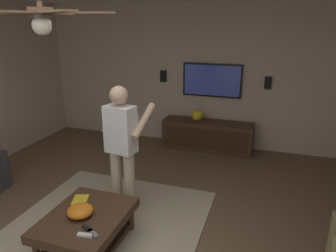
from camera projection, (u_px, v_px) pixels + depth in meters
wall_back_tv at (194, 75)px, 6.12m from camera, size 0.10×6.25×2.71m
area_rug at (98, 235)px, 3.64m from camera, size 2.70×2.26×0.01m
coffee_table at (87, 223)px, 3.37m from camera, size 1.00×0.80×0.40m
media_console at (207, 135)px, 6.04m from camera, size 0.45×1.70×0.55m
tv at (212, 80)px, 5.94m from camera, size 0.05×1.11×0.63m
person_standing at (122, 143)px, 3.87m from camera, size 0.60×0.60×1.64m
bowl at (80, 211)px, 3.30m from camera, size 0.27×0.27×0.12m
remote_white at (85, 235)px, 3.00m from camera, size 0.06×0.15×0.02m
remote_black at (87, 229)px, 3.09m from camera, size 0.11×0.15×0.02m
remote_grey at (93, 233)px, 3.02m from camera, size 0.11×0.15×0.02m
book at (80, 201)px, 3.57m from camera, size 0.26×0.22×0.04m
vase_round at (197, 115)px, 6.00m from camera, size 0.22×0.22×0.22m
wall_speaker_left at (268, 83)px, 5.65m from camera, size 0.06×0.12×0.22m
wall_speaker_right at (163, 76)px, 6.24m from camera, size 0.06×0.12×0.22m
ceiling_fan at (41, 16)px, 2.55m from camera, size 1.20×1.17×0.46m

